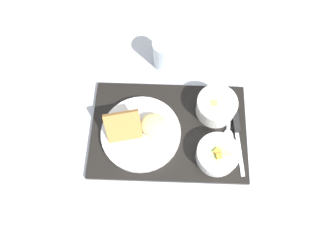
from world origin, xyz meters
TOP-DOWN VIEW (x-y plane):
  - ground_plane at (0.00, 0.00)m, footprint 4.00×4.00m
  - serving_tray at (0.00, 0.00)m, footprint 0.44×0.30m
  - bowl_salad at (-0.13, 0.08)m, footprint 0.11×0.11m
  - bowl_soup at (-0.13, -0.06)m, footprint 0.11×0.11m
  - plate_main at (0.08, 0.01)m, footprint 0.22×0.22m
  - knife at (-0.19, -0.01)m, footprint 0.02×0.19m
  - spoon at (-0.16, 0.01)m, footprint 0.04×0.15m
  - glass_water at (0.02, -0.23)m, footprint 0.07×0.07m

SIDE VIEW (x-z plane):
  - ground_plane at x=0.00m, z-range 0.00..0.00m
  - serving_tray at x=0.00m, z-range 0.00..0.01m
  - spoon at x=-0.16m, z-range 0.01..0.03m
  - knife at x=-0.19m, z-range 0.01..0.03m
  - plate_main at x=0.08m, z-range -0.01..0.07m
  - bowl_salad at x=-0.13m, z-range 0.01..0.07m
  - glass_water at x=0.02m, z-range -0.01..0.09m
  - bowl_soup at x=-0.13m, z-range 0.02..0.07m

